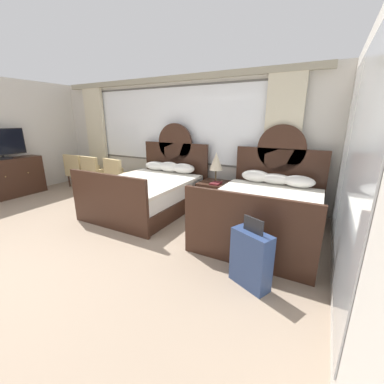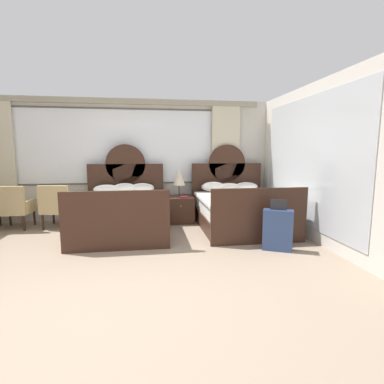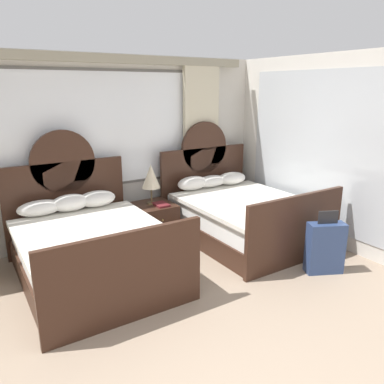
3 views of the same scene
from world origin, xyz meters
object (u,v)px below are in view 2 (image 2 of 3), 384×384
at_px(table_lamp_on_nightstand, 179,178).
at_px(armchair_by_window_centre, 14,206).
at_px(book_on_nightstand, 183,197).
at_px(bed_near_window, 123,213).
at_px(armchair_by_window_left, 57,205).
at_px(suitcase_on_floor, 278,230).
at_px(bed_near_mirror, 239,209).
at_px(nightstand_between_beds, 179,209).

distance_m(table_lamp_on_nightstand, armchair_by_window_centre, 3.35).
distance_m(book_on_nightstand, armchair_by_window_centre, 3.39).
bearing_deg(bed_near_window, book_on_nightstand, 22.59).
bearing_deg(armchair_by_window_left, bed_near_window, -20.23).
bearing_deg(armchair_by_window_left, book_on_nightstand, 0.47).
height_order(bed_near_window, armchair_by_window_left, bed_near_window).
bearing_deg(table_lamp_on_nightstand, suitcase_on_floor, -57.75).
bearing_deg(bed_near_window, armchair_by_window_left, 159.77).
height_order(bed_near_mirror, book_on_nightstand, bed_near_mirror).
bearing_deg(bed_near_mirror, table_lamp_on_nightstand, 150.05).
height_order(armchair_by_window_left, suitcase_on_floor, armchair_by_window_left).
height_order(bed_near_window, bed_near_mirror, same).
distance_m(bed_near_window, nightstand_between_beds, 1.32).
distance_m(bed_near_mirror, book_on_nightstand, 1.21).
bearing_deg(bed_near_mirror, nightstand_between_beds, 151.33).
relative_size(table_lamp_on_nightstand, suitcase_on_floor, 0.74).
relative_size(bed_near_window, armchair_by_window_left, 2.44).
distance_m(nightstand_between_beds, armchair_by_window_left, 2.50).
bearing_deg(suitcase_on_floor, nightstand_between_beds, 122.68).
xyz_separation_m(armchair_by_window_left, armchair_by_window_centre, (-0.82, -0.00, 0.00)).
bearing_deg(armchair_by_window_centre, suitcase_on_floor, -22.60).
relative_size(bed_near_mirror, nightstand_between_beds, 3.47).
distance_m(book_on_nightstand, suitcase_on_floor, 2.33).
xyz_separation_m(bed_near_window, armchair_by_window_centre, (-2.15, 0.49, 0.09)).
height_order(armchair_by_window_left, armchair_by_window_centre, same).
distance_m(armchair_by_window_centre, suitcase_on_floor, 5.03).
xyz_separation_m(book_on_nightstand, armchair_by_window_centre, (-3.38, -0.02, -0.11)).
relative_size(bed_near_window, suitcase_on_floor, 2.67).
relative_size(bed_near_window, bed_near_mirror, 1.00).
relative_size(nightstand_between_beds, table_lamp_on_nightstand, 1.04).
relative_size(table_lamp_on_nightstand, book_on_nightstand, 2.30).
relative_size(nightstand_between_beds, armchair_by_window_centre, 0.70).
xyz_separation_m(bed_near_window, table_lamp_on_nightstand, (1.16, 0.67, 0.60)).
bearing_deg(bed_near_mirror, armchair_by_window_centre, 173.72).
xyz_separation_m(book_on_nightstand, suitcase_on_floor, (1.25, -1.95, -0.25)).
distance_m(bed_near_window, armchair_by_window_left, 1.42).
distance_m(nightstand_between_beds, armchair_by_window_centre, 3.32).
xyz_separation_m(nightstand_between_beds, book_on_nightstand, (0.08, -0.12, 0.30)).
bearing_deg(nightstand_between_beds, armchair_by_window_centre, -177.57).
bearing_deg(bed_near_mirror, armchair_by_window_left, 172.31).
bearing_deg(nightstand_between_beds, book_on_nightstand, -57.71).
bearing_deg(table_lamp_on_nightstand, armchair_by_window_centre, -176.98).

